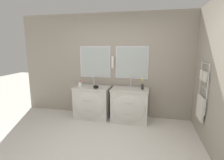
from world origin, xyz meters
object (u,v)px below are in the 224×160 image
at_px(vanity_left, 92,102).
at_px(amenity_bowl, 96,87).
at_px(toiletry_bottle, 80,84).
at_px(vanity_right, 130,105).
at_px(flower_vase, 143,85).

bearing_deg(vanity_left, amenity_bowl, -36.12).
bearing_deg(amenity_bowl, toiletry_bottle, 172.86).
bearing_deg(vanity_right, vanity_left, 180.00).
bearing_deg(toiletry_bottle, flower_vase, 3.05).
height_order(toiletry_bottle, amenity_bowl, toiletry_bottle).
height_order(vanity_right, amenity_bowl, amenity_bowl).
bearing_deg(vanity_right, amenity_bowl, -172.29).
distance_m(vanity_left, vanity_right, 0.95).
bearing_deg(toiletry_bottle, amenity_bowl, -7.14).
bearing_deg(amenity_bowl, flower_vase, 7.01).
relative_size(vanity_right, toiletry_bottle, 5.61).
xyz_separation_m(vanity_right, toiletry_bottle, (-1.23, -0.06, 0.46)).
xyz_separation_m(amenity_bowl, flower_vase, (1.09, 0.13, 0.07)).
bearing_deg(vanity_right, toiletry_bottle, -177.43).
height_order(vanity_right, flower_vase, flower_vase).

